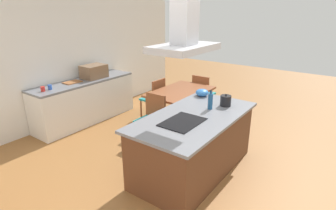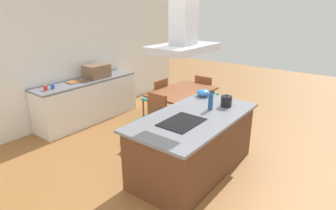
# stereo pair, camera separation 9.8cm
# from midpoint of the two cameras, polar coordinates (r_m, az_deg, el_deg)

# --- Properties ---
(ground) EXTENTS (16.00, 16.00, 0.00)m
(ground) POSITION_cam_midpoint_polar(r_m,az_deg,el_deg) (5.21, -9.79, -7.64)
(ground) COLOR #936033
(wall_back) EXTENTS (7.20, 0.10, 2.70)m
(wall_back) POSITION_cam_midpoint_polar(r_m,az_deg,el_deg) (6.12, -22.27, 8.70)
(wall_back) COLOR white
(wall_back) RESTS_ON ground
(kitchen_island) EXTENTS (2.09, 1.08, 0.90)m
(kitchen_island) POSITION_cam_midpoint_polar(r_m,az_deg,el_deg) (4.16, 4.66, -7.83)
(kitchen_island) COLOR #59331E
(kitchen_island) RESTS_ON ground
(cooktop) EXTENTS (0.60, 0.44, 0.01)m
(cooktop) POSITION_cam_midpoint_polar(r_m,az_deg,el_deg) (3.72, 2.27, -3.52)
(cooktop) COLOR black
(cooktop) RESTS_ON kitchen_island
(tea_kettle) EXTENTS (0.22, 0.17, 0.19)m
(tea_kettle) POSITION_cam_midpoint_polar(r_m,az_deg,el_deg) (4.38, 11.17, 0.88)
(tea_kettle) COLOR black
(tea_kettle) RESTS_ON kitchen_island
(olive_oil_bottle) EXTENTS (0.07, 0.07, 0.30)m
(olive_oil_bottle) POSITION_cam_midpoint_polar(r_m,az_deg,el_deg) (4.19, 8.05, 0.82)
(olive_oil_bottle) COLOR navy
(olive_oil_bottle) RESTS_ON kitchen_island
(mixing_bowl) EXTENTS (0.22, 0.22, 0.12)m
(mixing_bowl) POSITION_cam_midpoint_polar(r_m,az_deg,el_deg) (4.81, 6.46, 2.56)
(mixing_bowl) COLOR #2D6BB7
(mixing_bowl) RESTS_ON kitchen_island
(back_counter) EXTENTS (2.28, 0.62, 0.90)m
(back_counter) POSITION_cam_midpoint_polar(r_m,az_deg,el_deg) (6.20, -17.09, 0.80)
(back_counter) COLOR silver
(back_counter) RESTS_ON ground
(countertop_microwave) EXTENTS (0.50, 0.38, 0.28)m
(countertop_microwave) POSITION_cam_midpoint_polar(r_m,az_deg,el_deg) (6.22, -15.47, 6.68)
(countertop_microwave) COLOR brown
(countertop_microwave) RESTS_ON back_counter
(coffee_mug_red) EXTENTS (0.08, 0.08, 0.09)m
(coffee_mug_red) POSITION_cam_midpoint_polar(r_m,az_deg,el_deg) (5.56, -24.85, 3.01)
(coffee_mug_red) COLOR red
(coffee_mug_red) RESTS_ON back_counter
(coffee_mug_blue) EXTENTS (0.08, 0.08, 0.09)m
(coffee_mug_blue) POSITION_cam_midpoint_polar(r_m,az_deg,el_deg) (5.63, -23.61, 3.39)
(coffee_mug_blue) COLOR #2D56B2
(coffee_mug_blue) RESTS_ON back_counter
(cutting_board) EXTENTS (0.34, 0.24, 0.02)m
(cutting_board) POSITION_cam_midpoint_polar(r_m,az_deg,el_deg) (5.98, -19.54, 4.46)
(cutting_board) COLOR #995B33
(cutting_board) RESTS_ON back_counter
(dining_table) EXTENTS (1.40, 0.90, 0.75)m
(dining_table) POSITION_cam_midpoint_polar(r_m,az_deg,el_deg) (5.64, 2.10, 2.15)
(dining_table) COLOR brown
(dining_table) RESTS_ON ground
(chair_at_left_end) EXTENTS (0.42, 0.42, 0.89)m
(chair_at_left_end) POSITION_cam_midpoint_polar(r_m,az_deg,el_deg) (5.00, -3.80, -2.16)
(chair_at_left_end) COLOR teal
(chair_at_left_end) RESTS_ON ground
(chair_facing_back_wall) EXTENTS (0.42, 0.42, 0.89)m
(chair_facing_back_wall) POSITION_cam_midpoint_polar(r_m,az_deg,el_deg) (6.07, -3.13, 1.84)
(chair_facing_back_wall) COLOR teal
(chair_facing_back_wall) RESTS_ON ground
(chair_at_right_end) EXTENTS (0.42, 0.42, 0.89)m
(chair_at_right_end) POSITION_cam_midpoint_polar(r_m,az_deg,el_deg) (6.43, 6.66, 2.79)
(chair_at_right_end) COLOR teal
(chair_at_right_end) RESTS_ON ground
(range_hood) EXTENTS (0.90, 0.55, 0.78)m
(range_hood) POSITION_cam_midpoint_polar(r_m,az_deg,el_deg) (3.43, 2.54, 15.17)
(range_hood) COLOR #ADADB2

